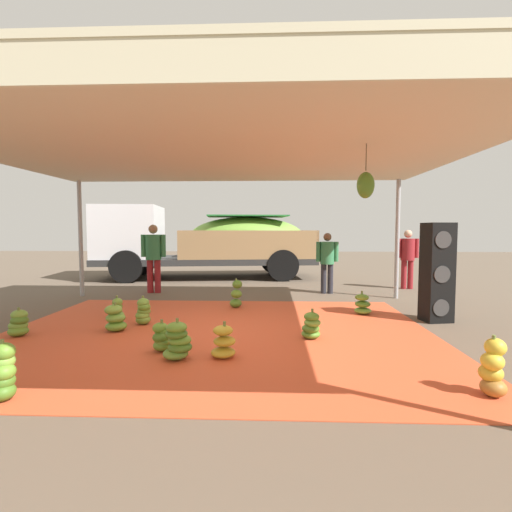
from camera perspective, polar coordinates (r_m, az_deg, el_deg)
name	(u,v)px	position (r m, az deg, el deg)	size (l,w,h in m)	color
ground_plane	(235,299)	(9.09, -3.09, -6.39)	(40.00, 40.00, 0.00)	brown
tarp_orange	(217,333)	(6.18, -5.80, -11.29)	(6.73, 5.46, 0.01)	#D1512D
tent_canopy	(216,152)	(5.99, -6.00, 15.02)	(8.00, 7.00, 2.86)	#9EA0A5
banana_bunch_0	(143,312)	(6.91, -16.30, -7.94)	(0.35, 0.33, 0.49)	#6B9E38
banana_bunch_1	(19,324)	(6.97, -31.62, -8.51)	(0.38, 0.39, 0.43)	#60932D
banana_bunch_2	(117,309)	(7.46, -19.82, -7.40)	(0.29, 0.29, 0.43)	#75A83D
banana_bunch_3	(224,343)	(5.03, -4.81, -12.63)	(0.41, 0.43, 0.45)	gold
banana_bunch_4	(236,295)	(8.04, -2.92, -5.76)	(0.35, 0.34, 0.61)	#518428
banana_bunch_5	(493,369)	(4.52, 31.57, -14.05)	(0.33, 0.35, 0.60)	#996628
banana_bunch_6	(363,305)	(7.73, 15.45, -6.96)	(0.43, 0.43, 0.44)	#6B9E38
banana_bunch_7	(178,342)	(5.02, -11.49, -12.29)	(0.49, 0.45, 0.52)	#6B9E38
banana_bunch_8	(163,337)	(5.40, -13.63, -11.61)	(0.36, 0.36, 0.42)	#60932D
banana_bunch_9	(115,319)	(6.62, -20.07, -8.72)	(0.38, 0.38, 0.46)	#60932D
banana_bunch_10	(311,326)	(5.86, 8.17, -10.24)	(0.37, 0.37, 0.45)	#518428
banana_bunch_11	(3,373)	(4.50, -33.25, -14.27)	(0.31, 0.31, 0.58)	#477523
cargo_truck_main	(203,240)	(13.12, -7.81, 2.35)	(7.34, 3.22, 2.40)	#2D2D2D
worker_0	(153,253)	(10.24, -14.90, 0.41)	(0.64, 0.39, 1.75)	maroon
worker_1	(408,255)	(11.34, 21.47, 0.20)	(0.59, 0.36, 1.62)	maroon
worker_2	(327,258)	(9.96, 10.47, -0.33)	(0.56, 0.35, 1.54)	#26262D
speaker_stack	(437,272)	(7.51, 25.16, -2.20)	(0.52, 0.48, 1.74)	black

